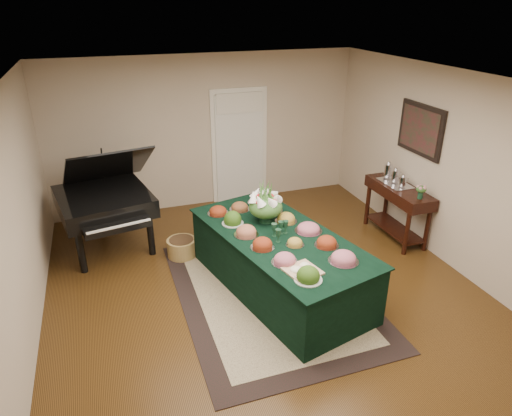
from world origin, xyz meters
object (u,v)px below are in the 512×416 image
object	(u,v)px
buffet_table	(279,262)
mahogany_sideboard	(398,198)
floral_centerpiece	(266,203)
grand_piano	(105,201)

from	to	relation	value
buffet_table	mahogany_sideboard	size ratio (longest dim) A/B	2.26
floral_centerpiece	grand_piano	size ratio (longest dim) A/B	0.27
grand_piano	mahogany_sideboard	size ratio (longest dim) A/B	1.36
buffet_table	mahogany_sideboard	distance (m)	2.43
buffet_table	grand_piano	xyz separation A→B (m)	(-2.05, 1.87, 0.39)
floral_centerpiece	grand_piano	distance (m)	2.50
buffet_table	floral_centerpiece	xyz separation A→B (m)	(-0.04, 0.42, 0.67)
floral_centerpiece	mahogany_sideboard	xyz separation A→B (m)	(2.34, 0.32, -0.40)
buffet_table	mahogany_sideboard	world-z (taller)	mahogany_sideboard
floral_centerpiece	grand_piano	world-z (taller)	grand_piano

